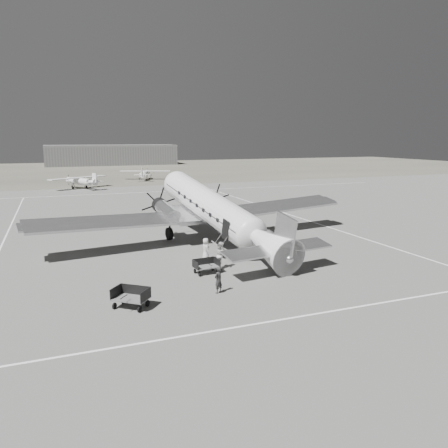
{
  "coord_description": "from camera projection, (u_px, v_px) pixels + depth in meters",
  "views": [
    {
      "loc": [
        -13.51,
        -31.85,
        8.84
      ],
      "look_at": [
        -1.29,
        -0.5,
        2.2
      ],
      "focal_mm": 35.0,
      "sensor_mm": 36.0,
      "label": 1
    }
  ],
  "objects": [
    {
      "name": "passenger",
      "position": [
        206.0,
        249.0,
        32.01
      ],
      "size": [
        0.57,
        0.84,
        1.65
      ],
      "primitive_type": "imported",
      "rotation": [
        0.0,
        0.0,
        1.63
      ],
      "color": "#BBBBB9",
      "rests_on": "ground"
    },
    {
      "name": "light_plane_right",
      "position": [
        145.0,
        175.0,
        93.95
      ],
      "size": [
        13.13,
        11.9,
        2.24
      ],
      "primitive_type": null,
      "rotation": [
        0.0,
        0.0,
        -0.34
      ],
      "color": "white",
      "rests_on": "ground"
    },
    {
      "name": "ground_crew",
      "position": [
        218.0,
        280.0,
        25.2
      ],
      "size": [
        0.69,
        0.61,
        1.59
      ],
      "primitive_type": "imported",
      "rotation": [
        0.0,
        0.0,
        3.65
      ],
      "color": "#292929",
      "rests_on": "ground"
    },
    {
      "name": "ground",
      "position": [
        236.0,
        248.0,
        35.64
      ],
      "size": [
        260.0,
        260.0,
        0.0
      ],
      "primitive_type": "plane",
      "color": "slate",
      "rests_on": "ground"
    },
    {
      "name": "light_plane_left",
      "position": [
        80.0,
        182.0,
        77.23
      ],
      "size": [
        14.2,
        13.46,
        2.32
      ],
      "primitive_type": null,
      "rotation": [
        0.0,
        0.0,
        0.53
      ],
      "color": "white",
      "rests_on": "ground"
    },
    {
      "name": "taxi_line_near",
      "position": [
        340.0,
        310.0,
        22.84
      ],
      "size": [
        60.0,
        0.15,
        0.01
      ],
      "primitive_type": "cube",
      "color": "white",
      "rests_on": "ground"
    },
    {
      "name": "ramp_agent",
      "position": [
        221.0,
        255.0,
        29.94
      ],
      "size": [
        0.84,
        1.01,
        1.88
      ],
      "primitive_type": "imported",
      "rotation": [
        0.0,
        0.0,
        1.43
      ],
      "color": "silver",
      "rests_on": "ground"
    },
    {
      "name": "taxi_line_right",
      "position": [
        357.0,
        236.0,
        39.91
      ],
      "size": [
        0.15,
        80.0,
        0.01
      ],
      "primitive_type": "cube",
      "color": "white",
      "rests_on": "ground"
    },
    {
      "name": "grass_infield",
      "position": [
        105.0,
        170.0,
        122.48
      ],
      "size": [
        260.0,
        90.0,
        0.01
      ],
      "primitive_type": "cube",
      "color": "#656355",
      "rests_on": "ground"
    },
    {
      "name": "baggage_cart_far",
      "position": [
        131.0,
        298.0,
        23.04
      ],
      "size": [
        2.36,
        2.28,
        1.09
      ],
      "primitive_type": null,
      "rotation": [
        0.0,
        0.0,
        -0.68
      ],
      "color": "#5F5F5F",
      "rests_on": "ground"
    },
    {
      "name": "taxi_line_left",
      "position": [
        4.0,
        240.0,
        38.37
      ],
      "size": [
        0.15,
        60.0,
        0.01
      ],
      "primitive_type": "cube",
      "color": "white",
      "rests_on": "ground"
    },
    {
      "name": "baggage_cart_near",
      "position": [
        206.0,
        266.0,
        28.9
      ],
      "size": [
        1.83,
        1.38,
        0.97
      ],
      "primitive_type": null,
      "rotation": [
        0.0,
        0.0,
        0.1
      ],
      "color": "#5F5F5F",
      "rests_on": "ground"
    },
    {
      "name": "dc3_airliner",
      "position": [
        215.0,
        212.0,
        36.01
      ],
      "size": [
        32.17,
        24.56,
        5.62
      ],
      "primitive_type": null,
      "rotation": [
        0.0,
        0.0,
        0.15
      ],
      "color": "silver",
      "rests_on": "ground"
    },
    {
      "name": "taxi_line_horizon",
      "position": [
        143.0,
        192.0,
        72.21
      ],
      "size": [
        90.0,
        0.15,
        0.01
      ],
      "primitive_type": "cube",
      "color": "white",
      "rests_on": "ground"
    },
    {
      "name": "hangar_main",
      "position": [
        111.0,
        155.0,
        146.48
      ],
      "size": [
        42.0,
        14.0,
        6.6
      ],
      "color": "#5E5E5E",
      "rests_on": "ground"
    }
  ]
}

